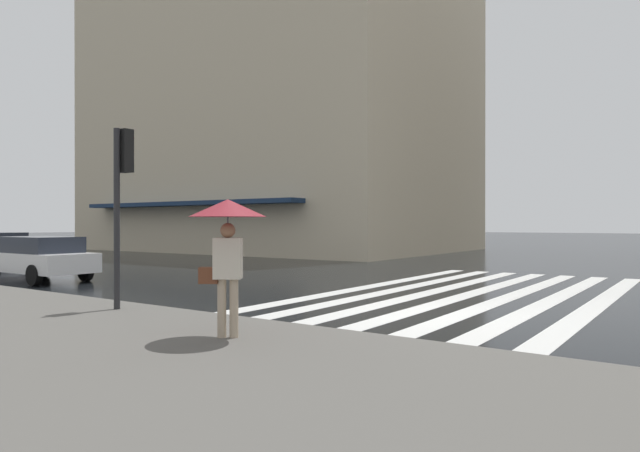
% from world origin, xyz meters
% --- Properties ---
extents(ground_plane, '(220.00, 220.00, 0.00)m').
position_xyz_m(ground_plane, '(0.00, 0.00, 0.00)').
color(ground_plane, black).
extents(zebra_crossing, '(13.00, 6.50, 0.01)m').
position_xyz_m(zebra_crossing, '(4.00, 0.23, 0.00)').
color(zebra_crossing, silver).
rests_on(zebra_crossing, ground_plane).
extents(haussmann_block_mid, '(18.01, 24.33, 22.19)m').
position_xyz_m(haussmann_block_mid, '(20.90, 20.61, 10.86)').
color(haussmann_block_mid, beige).
rests_on(haussmann_block_mid, ground_plane).
extents(traffic_signal_post, '(0.44, 0.30, 3.53)m').
position_xyz_m(traffic_signal_post, '(-3.66, 4.67, 2.70)').
color(traffic_signal_post, '#232326').
rests_on(traffic_signal_post, sidewalk_pavement).
extents(car_white, '(1.85, 4.10, 1.41)m').
position_xyz_m(car_white, '(-1.00, 12.61, 0.76)').
color(car_white, silver).
rests_on(car_white, ground_plane).
extents(pedestrian_with_floral_umbrella, '(1.14, 1.14, 2.03)m').
position_xyz_m(pedestrian_with_floral_umbrella, '(-4.52, 0.96, 1.82)').
color(pedestrian_with_floral_umbrella, beige).
rests_on(pedestrian_with_floral_umbrella, sidewalk_pavement).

